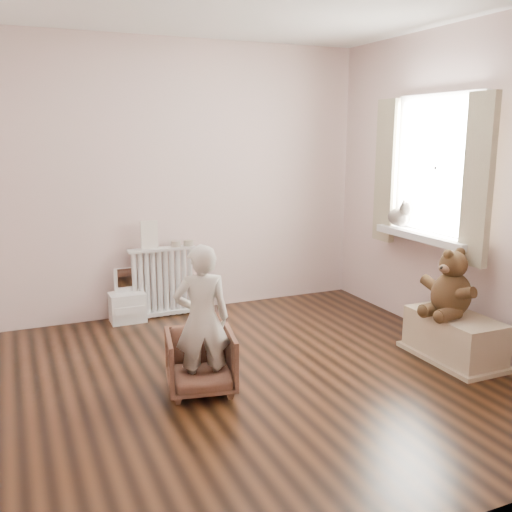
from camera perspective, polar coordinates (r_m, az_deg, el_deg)
name	(u,v)px	position (r m, az deg, el deg)	size (l,w,h in m)	color
floor	(262,377)	(4.24, 0.59, -12.00)	(3.60, 3.60, 0.01)	black
back_wall	(186,179)	(5.58, -7.04, 7.61)	(3.60, 0.02, 2.60)	beige
front_wall	(448,246)	(2.39, 18.64, 0.92)	(3.60, 0.02, 2.60)	beige
right_wall	(466,189)	(4.91, 20.28, 6.33)	(0.02, 3.60, 2.60)	beige
window	(438,168)	(5.09, 17.74, 8.38)	(0.03, 0.90, 1.10)	white
window_sill	(425,236)	(5.10, 16.55, 1.89)	(0.22, 1.10, 0.06)	silver
curtain_left	(478,181)	(4.61, 21.32, 7.03)	(0.06, 0.26, 1.30)	#BBB18F
curtain_right	(386,171)	(5.47, 12.87, 8.25)	(0.06, 0.26, 1.30)	#BBB18F
radiator	(163,277)	(5.54, -9.32, -2.06)	(0.64, 0.12, 0.67)	silver
paper_doll	(149,235)	(5.42, -10.62, 2.11)	(0.16, 0.01, 0.27)	beige
tin_a	(176,244)	(5.50, -8.04, 1.22)	(0.09, 0.09, 0.06)	#A59E8C
tin_b	(189,243)	(5.54, -6.76, 1.32)	(0.10, 0.10, 0.05)	#A59E8C
toy_vanity	(127,293)	(5.46, -12.80, -3.64)	(0.32, 0.23, 0.51)	silver
armchair	(201,362)	(3.97, -5.56, -10.48)	(0.45, 0.47, 0.42)	brown
child	(202,320)	(3.82, -5.42, -6.34)	(0.37, 0.24, 1.02)	beige
toy_bench	(454,334)	(4.75, 19.21, -7.42)	(0.40, 0.76, 0.36)	#BEAC8A
teddy_bear	(453,276)	(4.61, 19.06, -1.90)	(0.42, 0.33, 0.52)	#342111
plush_cat	(399,216)	(5.35, 14.11, 3.90)	(0.18, 0.29, 0.25)	slate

